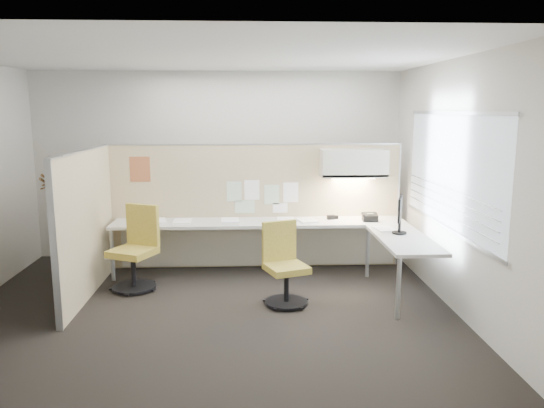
{
  "coord_description": "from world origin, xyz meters",
  "views": [
    {
      "loc": [
        0.44,
        -5.82,
        2.24
      ],
      "look_at": [
        0.75,
        0.8,
        1.05
      ],
      "focal_mm": 35.0,
      "sensor_mm": 36.0,
      "label": 1
    }
  ],
  "objects_px": {
    "desk": "(284,232)",
    "chair_left": "(136,251)",
    "phone": "(370,217)",
    "chair_right": "(284,267)",
    "monitor": "(400,213)"
  },
  "relations": [
    {
      "from": "chair_left",
      "to": "monitor",
      "type": "xyz_separation_m",
      "value": [
        3.27,
        -0.26,
        0.51
      ]
    },
    {
      "from": "monitor",
      "to": "phone",
      "type": "xyz_separation_m",
      "value": [
        -0.19,
        0.77,
        -0.21
      ]
    },
    {
      "from": "chair_right",
      "to": "phone",
      "type": "xyz_separation_m",
      "value": [
        1.25,
        1.12,
        0.34
      ]
    },
    {
      "from": "desk",
      "to": "phone",
      "type": "relative_size",
      "value": 18.29
    },
    {
      "from": "desk",
      "to": "chair_left",
      "type": "relative_size",
      "value": 3.85
    },
    {
      "from": "monitor",
      "to": "chair_right",
      "type": "bearing_deg",
      "value": 123.75
    },
    {
      "from": "chair_right",
      "to": "monitor",
      "type": "bearing_deg",
      "value": -6.41
    },
    {
      "from": "chair_right",
      "to": "desk",
      "type": "bearing_deg",
      "value": 65.52
    },
    {
      "from": "monitor",
      "to": "phone",
      "type": "height_order",
      "value": "monitor"
    },
    {
      "from": "chair_right",
      "to": "monitor",
      "type": "xyz_separation_m",
      "value": [
        1.45,
        0.36,
        0.55
      ]
    },
    {
      "from": "chair_right",
      "to": "chair_left",
      "type": "bearing_deg",
      "value": 141.01
    },
    {
      "from": "chair_left",
      "to": "chair_right",
      "type": "xyz_separation_m",
      "value": [
        1.82,
        -0.62,
        -0.05
      ]
    },
    {
      "from": "phone",
      "to": "chair_right",
      "type": "bearing_deg",
      "value": -134.62
    },
    {
      "from": "chair_left",
      "to": "phone",
      "type": "height_order",
      "value": "chair_left"
    },
    {
      "from": "chair_left",
      "to": "monitor",
      "type": "bearing_deg",
      "value": 20.39
    }
  ]
}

